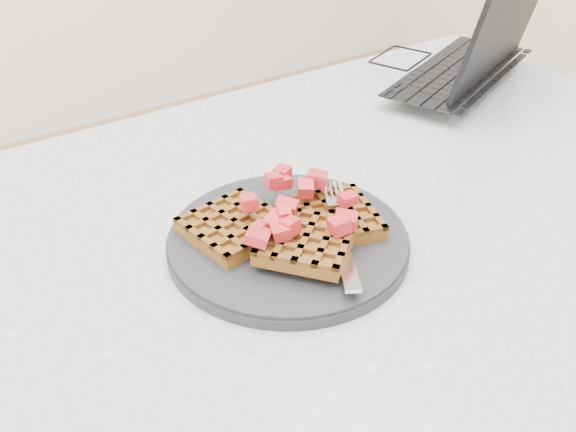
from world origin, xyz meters
The scene contains 6 objects.
table centered at (0.00, 0.00, 0.64)m, with size 1.20×0.80×0.75m.
plate centered at (-0.07, 0.00, 0.76)m, with size 0.26×0.26×0.02m, color black.
waffles centered at (-0.07, 0.00, 0.78)m, with size 0.20×0.19×0.03m.
strawberry_pile centered at (-0.07, 0.00, 0.80)m, with size 0.15×0.15×0.02m, color maroon, non-canonical shape.
fork centered at (-0.03, -0.04, 0.77)m, with size 0.02×0.18×0.02m, color silver, non-canonical shape.
laptop centered at (0.41, 0.24, 0.79)m, with size 0.38×0.34×0.22m.
Camera 1 is at (-0.38, -0.45, 1.16)m, focal length 40.00 mm.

